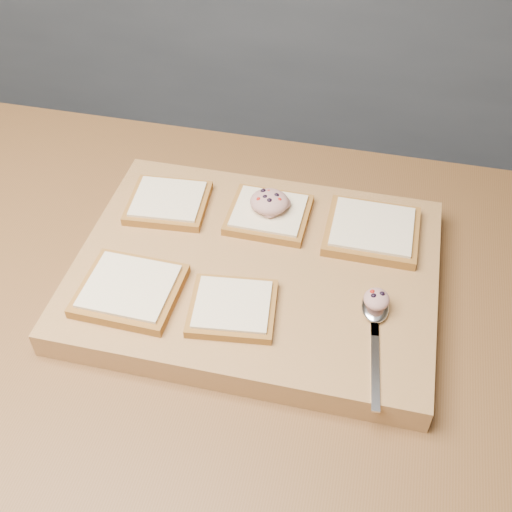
{
  "coord_description": "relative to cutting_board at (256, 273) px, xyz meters",
  "views": [
    {
      "loc": [
        0.21,
        -0.55,
        1.57
      ],
      "look_at": [
        0.07,
        0.05,
        0.95
      ],
      "focal_mm": 45.0,
      "sensor_mm": 36.0,
      "label": 1
    }
  ],
  "objects": [
    {
      "name": "island_counter",
      "position": [
        -0.07,
        -0.05,
        -0.47
      ],
      "size": [
        2.0,
        0.8,
        0.9
      ],
      "color": "slate",
      "rests_on": "ground"
    },
    {
      "name": "bread_far_right",
      "position": [
        0.15,
        0.09,
        0.03
      ],
      "size": [
        0.13,
        0.12,
        0.02
      ],
      "color": "#9E6E29",
      "rests_on": "cutting_board"
    },
    {
      "name": "spoon",
      "position": [
        0.17,
        -0.06,
        0.02
      ],
      "size": [
        0.04,
        0.18,
        0.01
      ],
      "color": "silver",
      "rests_on": "cutting_board"
    },
    {
      "name": "spoon_salad",
      "position": [
        0.17,
        -0.05,
        0.04
      ],
      "size": [
        0.03,
        0.04,
        0.02
      ],
      "color": "tan",
      "rests_on": "spoon"
    },
    {
      "name": "bread_near_center",
      "position": [
        -0.01,
        -0.09,
        0.03
      ],
      "size": [
        0.12,
        0.11,
        0.02
      ],
      "color": "#9E6E29",
      "rests_on": "cutting_board"
    },
    {
      "name": "cutting_board",
      "position": [
        0.0,
        0.0,
        0.0
      ],
      "size": [
        0.49,
        0.37,
        0.04
      ],
      "primitive_type": "cube",
      "color": "#B5814D",
      "rests_on": "island_counter"
    },
    {
      "name": "bread_near_left",
      "position": [
        -0.15,
        -0.09,
        0.03
      ],
      "size": [
        0.13,
        0.12,
        0.02
      ],
      "color": "#9E6E29",
      "rests_on": "cutting_board"
    },
    {
      "name": "bread_far_center",
      "position": [
        -0.0,
        0.09,
        0.03
      ],
      "size": [
        0.12,
        0.11,
        0.02
      ],
      "color": "#9E6E29",
      "rests_on": "cutting_board"
    },
    {
      "name": "bread_far_left",
      "position": [
        -0.16,
        0.09,
        0.03
      ],
      "size": [
        0.12,
        0.12,
        0.02
      ],
      "color": "#9E6E29",
      "rests_on": "cutting_board"
    },
    {
      "name": "back_counter",
      "position": [
        -0.07,
        1.38,
        -0.45
      ],
      "size": [
        3.6,
        0.62,
        0.94
      ],
      "color": "slate",
      "rests_on": "ground"
    },
    {
      "name": "tuna_salad_dollop",
      "position": [
        -0.0,
        0.1,
        0.05
      ],
      "size": [
        0.06,
        0.05,
        0.03
      ],
      "color": "tan",
      "rests_on": "bread_far_center"
    }
  ]
}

